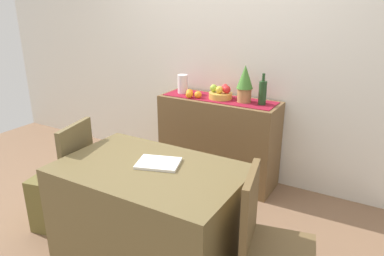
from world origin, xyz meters
name	(u,v)px	position (x,y,z in m)	size (l,w,h in m)	color
ground_plane	(164,222)	(0.00, 0.00, -0.01)	(6.40, 6.40, 0.02)	brown
room_wall_rear	(227,45)	(0.00, 1.18, 1.35)	(6.40, 0.06, 2.70)	silver
sideboard_console	(218,140)	(0.05, 0.92, 0.44)	(1.18, 0.42, 0.87)	brown
table_runner	(219,99)	(0.05, 0.92, 0.87)	(1.11, 0.32, 0.01)	maroon
fruit_bowl	(220,95)	(0.06, 0.92, 0.91)	(0.23, 0.23, 0.06)	gold
apple_right	(225,88)	(0.08, 0.99, 0.97)	(0.07, 0.07, 0.07)	#B92B2D
apple_center	(214,88)	(-0.01, 0.91, 0.97)	(0.07, 0.07, 0.07)	#95B436
apple_rear	(219,90)	(0.06, 0.89, 0.97)	(0.07, 0.07, 0.07)	gold
apple_upper	(227,90)	(0.13, 0.92, 0.97)	(0.08, 0.08, 0.08)	red
wine_bottle	(263,93)	(0.48, 0.92, 0.99)	(0.07, 0.07, 0.29)	#1F3E1E
ceramic_vase	(183,84)	(-0.37, 0.92, 0.97)	(0.10, 0.10, 0.19)	silver
potted_plant	(245,83)	(0.31, 0.92, 1.06)	(0.15, 0.15, 0.35)	#AA7A47
orange_loose_far	(190,92)	(-0.26, 0.88, 0.90)	(0.07, 0.07, 0.07)	orange
orange_loose_near_bowl	(198,95)	(-0.14, 0.83, 0.91)	(0.07, 0.07, 0.07)	orange
orange_loose_mid	(189,95)	(-0.22, 0.79, 0.91)	(0.07, 0.07, 0.07)	orange
dining_table	(151,216)	(0.20, -0.43, 0.37)	(1.24, 0.79, 0.74)	brown
open_book	(158,163)	(0.23, -0.37, 0.75)	(0.28, 0.21, 0.02)	white
chair_near_window	(65,196)	(-0.68, -0.43, 0.27)	(0.48, 0.48, 0.90)	brown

